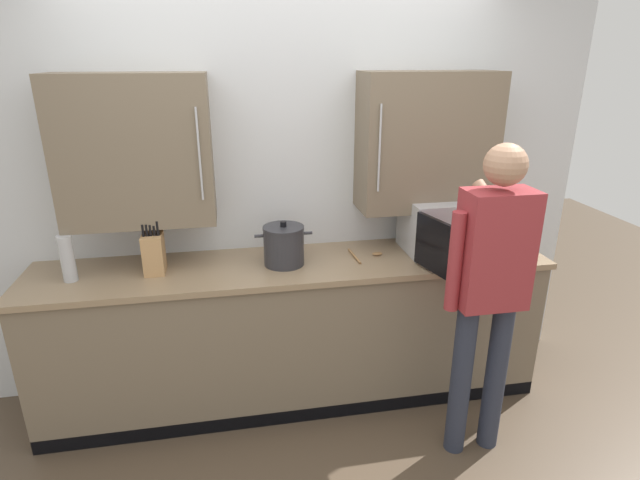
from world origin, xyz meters
The scene contains 8 objects.
back_wall_tiled centered at (0.00, 1.15, 1.46)m, with size 3.89×0.44×2.83m.
counter_unit centered at (0.00, 0.86, 0.46)m, with size 3.04×0.61×0.92m.
microwave_oven centered at (0.93, 0.89, 1.09)m, with size 0.51×0.72×0.33m.
wooden_spoon centered at (0.45, 0.88, 0.93)m, with size 0.19×0.23×0.02m.
stock_pot centered at (-0.06, 0.85, 1.04)m, with size 0.33×0.24×0.26m.
thermos_flask centered at (-1.22, 0.83, 1.05)m, with size 0.08×0.08×0.26m.
knife_block centered at (-0.78, 0.86, 1.04)m, with size 0.11×0.15×0.31m.
person_figure centered at (0.90, 0.22, 1.02)m, with size 0.44×0.50×1.70m.
Camera 1 is at (-0.35, -1.86, 2.07)m, focal length 28.25 mm.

